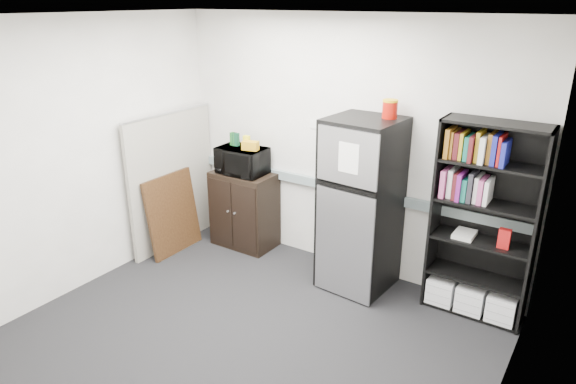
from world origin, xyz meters
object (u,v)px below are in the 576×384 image
at_px(microwave, 242,161).
at_px(refrigerator, 360,205).
at_px(bookshelf, 483,224).
at_px(cabinet, 244,209).
at_px(cubicle_partition, 173,180).

relative_size(microwave, refrigerator, 0.31).
xyz_separation_m(bookshelf, refrigerator, (-1.15, -0.14, -0.03)).
bearing_deg(microwave, bookshelf, -0.32).
height_order(cabinet, refrigerator, refrigerator).
bearing_deg(microwave, refrigerator, -4.40).
height_order(cubicle_partition, refrigerator, refrigerator).
xyz_separation_m(bookshelf, cabinet, (-2.70, -0.06, -0.45)).
bearing_deg(microwave, cabinet, 87.97).
distance_m(cabinet, microwave, 0.61).
height_order(bookshelf, cabinet, bookshelf).
distance_m(microwave, refrigerator, 1.56).
relative_size(cabinet, refrigerator, 0.52).
height_order(cubicle_partition, microwave, cubicle_partition).
bearing_deg(bookshelf, cabinet, -178.63).
bearing_deg(cabinet, refrigerator, -2.97).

